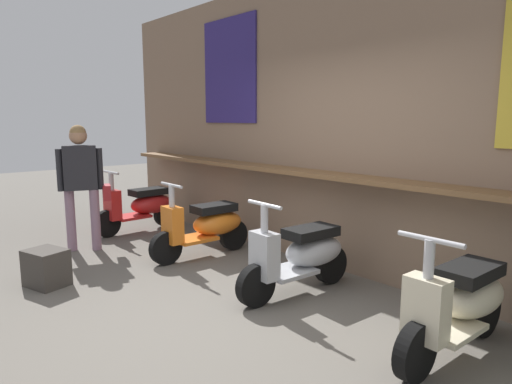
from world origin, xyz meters
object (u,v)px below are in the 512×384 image
Objects in this scene: scooter_red at (142,206)px; scooter_silver at (302,255)px; scooter_cream at (460,303)px; shopper_with_handbag at (82,175)px; scooter_orange at (207,226)px; merchandise_crate at (46,268)px.

scooter_red and scooter_silver have the same top height.
shopper_with_handbag reaches higher than scooter_cream.
scooter_cream is 4.66m from shopper_with_handbag.
scooter_orange reaches higher than merchandise_crate.
shopper_with_handbag is 4.07× the size of merchandise_crate.
scooter_orange is 1.64m from scooter_silver.
scooter_silver is 2.65m from merchandise_crate.
scooter_orange is 1.00× the size of scooter_cream.
scooter_silver and scooter_cream have the same top height.
shopper_with_handbag is 1.54m from merchandise_crate.
scooter_silver reaches higher than merchandise_crate.
scooter_orange and scooter_cream have the same top height.
scooter_silver is (3.37, -0.00, 0.00)m from scooter_red.
scooter_red is at bearing -86.72° from scooter_silver.
merchandise_crate is (-1.87, -1.87, -0.20)m from scooter_silver.
scooter_red is 1.00× the size of scooter_silver.
scooter_cream is 3.93m from merchandise_crate.
scooter_orange is at bearing 87.92° from scooter_red.
scooter_silver is at bearing 45.04° from merchandise_crate.
scooter_orange is at bearing -86.72° from scooter_silver.
scooter_silver is 1.58m from scooter_cream.
merchandise_crate is at bearing -5.05° from scooter_orange.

